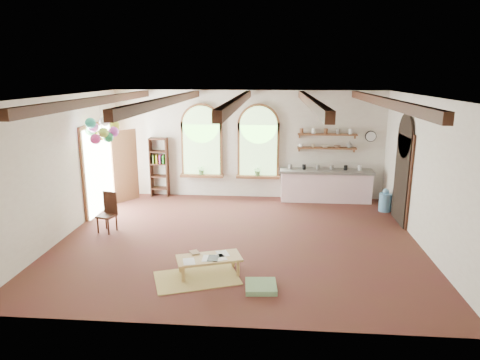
# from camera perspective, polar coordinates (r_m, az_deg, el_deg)

# --- Properties ---
(floor) EXTENTS (8.00, 8.00, 0.00)m
(floor) POSITION_cam_1_polar(r_m,az_deg,el_deg) (9.85, -0.20, -7.84)
(floor) COLOR #502421
(floor) RESTS_ON ground
(ceiling_beams) EXTENTS (6.20, 6.80, 0.18)m
(ceiling_beams) POSITION_cam_1_polar(r_m,az_deg,el_deg) (9.16, -0.21, 10.47)
(ceiling_beams) COLOR #3E2013
(ceiling_beams) RESTS_ON ceiling
(window_left) EXTENTS (1.30, 0.28, 2.20)m
(window_left) POSITION_cam_1_polar(r_m,az_deg,el_deg) (12.88, -5.14, 4.88)
(window_left) COLOR brown
(window_left) RESTS_ON floor
(window_right) EXTENTS (1.30, 0.28, 2.20)m
(window_right) POSITION_cam_1_polar(r_m,az_deg,el_deg) (12.71, 2.47, 4.80)
(window_right) COLOR brown
(window_right) RESTS_ON floor
(left_doorway) EXTENTS (0.10, 1.90, 2.50)m
(left_doorway) POSITION_cam_1_polar(r_m,az_deg,el_deg) (12.15, -18.34, 1.35)
(left_doorway) COLOR brown
(left_doorway) RESTS_ON floor
(right_doorway) EXTENTS (0.10, 1.30, 2.40)m
(right_doorway) POSITION_cam_1_polar(r_m,az_deg,el_deg) (11.37, 20.74, 0.04)
(right_doorway) COLOR black
(right_doorway) RESTS_ON floor
(kitchen_counter) EXTENTS (2.68, 0.62, 0.94)m
(kitchen_counter) POSITION_cam_1_polar(r_m,az_deg,el_deg) (12.81, 11.35, -0.69)
(kitchen_counter) COLOR #FAD4DC
(kitchen_counter) RESTS_ON floor
(wall_shelf_lower) EXTENTS (1.70, 0.24, 0.04)m
(wall_shelf_lower) POSITION_cam_1_polar(r_m,az_deg,el_deg) (12.76, 11.49, 4.19)
(wall_shelf_lower) COLOR brown
(wall_shelf_lower) RESTS_ON wall_back
(wall_shelf_upper) EXTENTS (1.70, 0.24, 0.04)m
(wall_shelf_upper) POSITION_cam_1_polar(r_m,az_deg,el_deg) (12.70, 11.58, 5.97)
(wall_shelf_upper) COLOR brown
(wall_shelf_upper) RESTS_ON wall_back
(wall_clock) EXTENTS (0.32, 0.04, 0.32)m
(wall_clock) POSITION_cam_1_polar(r_m,az_deg,el_deg) (12.98, 17.04, 5.59)
(wall_clock) COLOR black
(wall_clock) RESTS_ON wall_back
(bookshelf) EXTENTS (0.53, 0.32, 1.80)m
(bookshelf) POSITION_cam_1_polar(r_m,az_deg,el_deg) (13.20, -10.72, 1.68)
(bookshelf) COLOR #3E2013
(bookshelf) RESTS_ON floor
(coffee_table) EXTENTS (1.30, 0.91, 0.34)m
(coffee_table) POSITION_cam_1_polar(r_m,az_deg,el_deg) (8.13, -4.15, -10.48)
(coffee_table) COLOR #A9854D
(coffee_table) RESTS_ON floor
(side_chair) EXTENTS (0.46, 0.46, 0.94)m
(side_chair) POSITION_cam_1_polar(r_m,az_deg,el_deg) (10.68, -17.24, -5.17)
(side_chair) COLOR #3E2013
(side_chair) RESTS_ON floor
(floor_mat) EXTENTS (1.74, 1.40, 0.02)m
(floor_mat) POSITION_cam_1_polar(r_m,az_deg,el_deg) (8.11, -5.77, -12.87)
(floor_mat) COLOR tan
(floor_mat) RESTS_ON floor
(floor_cushion) EXTENTS (0.58, 0.58, 0.09)m
(floor_cushion) POSITION_cam_1_polar(r_m,az_deg,el_deg) (7.71, 2.80, -13.99)
(floor_cushion) COLOR #719869
(floor_cushion) RESTS_ON floor
(water_jug_a) EXTENTS (0.32, 0.32, 0.61)m
(water_jug_a) POSITION_cam_1_polar(r_m,az_deg,el_deg) (12.98, 14.81, -1.65)
(water_jug_a) COLOR #5891BD
(water_jug_a) RESTS_ON floor
(water_jug_b) EXTENTS (0.33, 0.33, 0.64)m
(water_jug_b) POSITION_cam_1_polar(r_m,az_deg,el_deg) (12.33, 18.78, -2.72)
(water_jug_b) COLOR #5891BD
(water_jug_b) RESTS_ON floor
(balloon_cluster) EXTENTS (0.85, 0.88, 1.16)m
(balloon_cluster) POSITION_cam_1_polar(r_m,az_deg,el_deg) (10.93, -17.99, 6.30)
(balloon_cluster) COLOR silver
(balloon_cluster) RESTS_ON floor
(table_book) EXTENTS (0.25, 0.28, 0.02)m
(table_book) POSITION_cam_1_polar(r_m,az_deg,el_deg) (8.29, -6.61, -9.66)
(table_book) COLOR olive
(table_book) RESTS_ON coffee_table
(tablet) EXTENTS (0.20, 0.28, 0.01)m
(tablet) POSITION_cam_1_polar(r_m,az_deg,el_deg) (8.06, -3.62, -10.36)
(tablet) COLOR black
(tablet) RESTS_ON coffee_table
(potted_plant_left) EXTENTS (0.27, 0.23, 0.30)m
(potted_plant_left) POSITION_cam_1_polar(r_m,az_deg,el_deg) (12.93, -5.14, 1.38)
(potted_plant_left) COLOR #598C4C
(potted_plant_left) RESTS_ON window_left
(potted_plant_right) EXTENTS (0.27, 0.23, 0.30)m
(potted_plant_right) POSITION_cam_1_polar(r_m,az_deg,el_deg) (12.75, 2.41, 1.25)
(potted_plant_right) COLOR #598C4C
(potted_plant_right) RESTS_ON window_right
(shelf_cup_a) EXTENTS (0.12, 0.10, 0.10)m
(shelf_cup_a) POSITION_cam_1_polar(r_m,az_deg,el_deg) (12.68, 8.13, 4.59)
(shelf_cup_a) COLOR white
(shelf_cup_a) RESTS_ON wall_shelf_lower
(shelf_cup_b) EXTENTS (0.10, 0.10, 0.09)m
(shelf_cup_b) POSITION_cam_1_polar(r_m,az_deg,el_deg) (12.70, 9.71, 4.54)
(shelf_cup_b) COLOR beige
(shelf_cup_b) RESTS_ON wall_shelf_lower
(shelf_bowl_a) EXTENTS (0.22, 0.22, 0.05)m
(shelf_bowl_a) POSITION_cam_1_polar(r_m,az_deg,el_deg) (12.74, 11.28, 4.40)
(shelf_bowl_a) COLOR beige
(shelf_bowl_a) RESTS_ON wall_shelf_lower
(shelf_bowl_b) EXTENTS (0.20, 0.20, 0.06)m
(shelf_bowl_b) POSITION_cam_1_polar(r_m,az_deg,el_deg) (12.79, 12.84, 4.37)
(shelf_bowl_b) COLOR #8C664C
(shelf_bowl_b) RESTS_ON wall_shelf_lower
(shelf_vase) EXTENTS (0.18, 0.18, 0.19)m
(shelf_vase) POSITION_cam_1_polar(r_m,az_deg,el_deg) (12.83, 14.41, 4.61)
(shelf_vase) COLOR slate
(shelf_vase) RESTS_ON wall_shelf_lower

